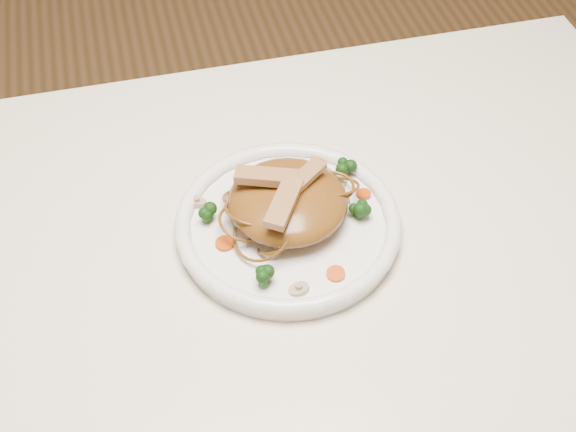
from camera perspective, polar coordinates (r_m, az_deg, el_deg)
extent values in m
cube|color=beige|center=(0.95, -1.60, -4.36)|extent=(1.20, 0.80, 0.04)
cylinder|color=brown|center=(1.59, 15.13, 0.52)|extent=(0.06, 0.06, 0.71)
cylinder|color=white|center=(0.97, 0.00, -0.88)|extent=(0.28, 0.28, 0.02)
ellipsoid|color=brown|center=(0.95, -0.02, 1.10)|extent=(0.17, 0.17, 0.05)
cube|color=#AB7F51|center=(0.93, 1.26, 2.91)|extent=(0.06, 0.05, 0.01)
cube|color=#AB7F51|center=(0.93, -1.60, 2.90)|extent=(0.08, 0.05, 0.01)
cube|color=#AB7F51|center=(0.90, -0.30, 0.99)|extent=(0.06, 0.08, 0.01)
cylinder|color=#B23306|center=(1.03, 2.11, 3.91)|extent=(0.02, 0.02, 0.00)
cylinder|color=#B23306|center=(0.94, -4.67, -2.02)|extent=(0.03, 0.03, 0.00)
cylinder|color=#B23306|center=(1.00, 5.56, 1.62)|extent=(0.02, 0.02, 0.00)
cylinder|color=#B23306|center=(1.00, -2.83, 2.20)|extent=(0.03, 0.03, 0.00)
cylinder|color=#B23306|center=(0.91, 3.52, -4.25)|extent=(0.02, 0.02, 0.00)
cylinder|color=tan|center=(0.89, 0.80, -5.37)|extent=(0.03, 0.03, 0.01)
cylinder|color=tan|center=(1.01, 3.81, 2.57)|extent=(0.04, 0.04, 0.01)
cylinder|color=tan|center=(0.99, -6.72, 1.03)|extent=(0.03, 0.03, 0.01)
cylinder|color=tan|center=(1.02, 1.78, 3.18)|extent=(0.03, 0.03, 0.01)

